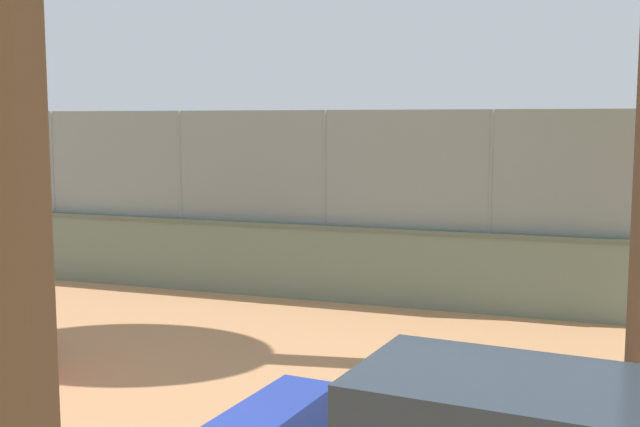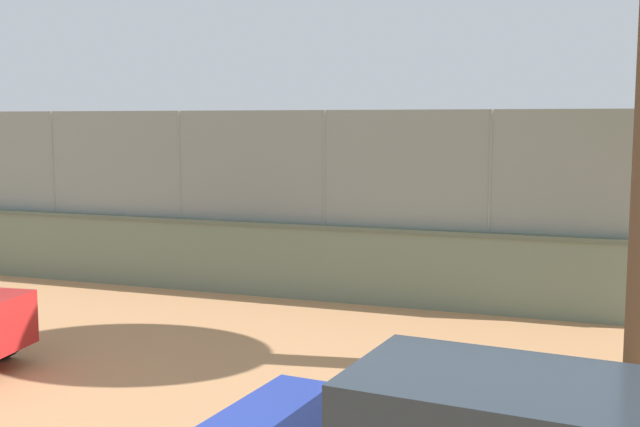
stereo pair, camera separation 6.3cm
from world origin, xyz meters
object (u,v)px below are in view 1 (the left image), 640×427
Objects in this scene: player_baseline_waiting at (447,223)px; courtside_bench at (397,262)px; player_near_wall_returning at (535,222)px; sports_ball at (151,205)px; player_crossing_court at (205,233)px.

player_baseline_waiting is 2.95m from courtside_bench.
sports_ball is at bearing 29.34° from player_near_wall_returning.
sports_ball is at bearing 29.89° from player_baseline_waiting.
courtside_bench is (0.46, 2.87, -0.52)m from player_baseline_waiting.
player_near_wall_returning is at bearing -122.08° from courtside_bench.
player_baseline_waiting is at bearing -150.11° from sports_ball.
player_near_wall_returning is 9.35m from sports_ball.
player_baseline_waiting is (2.00, 1.04, 0.00)m from player_near_wall_returning.
player_crossing_court is 4.68m from courtside_bench.
player_crossing_court is at bearing -147.55° from sports_ball.
player_baseline_waiting is 1.03× the size of courtside_bench.
player_crossing_court is 5.88m from player_baseline_waiting.
player_baseline_waiting reaches higher than player_near_wall_returning.
player_baseline_waiting reaches higher than player_crossing_court.
player_near_wall_returning is 21.93× the size of sports_ball.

